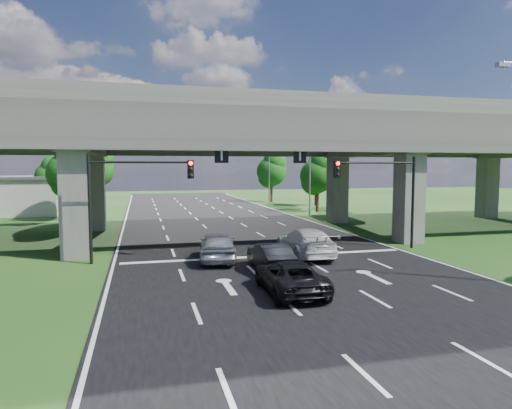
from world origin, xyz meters
name	(u,v)px	position (x,y,z in m)	size (l,w,h in m)	color
ground	(286,270)	(0.00, 0.00, 0.00)	(160.00, 160.00, 0.00)	#1B4115
road	(244,240)	(0.00, 10.00, 0.01)	(18.00, 120.00, 0.03)	black
overpass	(238,133)	(0.00, 12.00, 7.92)	(80.00, 15.00, 10.00)	#32302E
signal_right	(384,185)	(7.82, 3.94, 4.19)	(5.76, 0.54, 6.00)	black
signal_left	(130,188)	(-7.82, 3.94, 4.19)	(5.76, 0.54, 6.00)	black
streetlight_far	(307,162)	(10.10, 24.00, 5.85)	(3.38, 0.25, 10.00)	gray
streetlight_beyond	(267,163)	(10.10, 40.00, 5.85)	(3.38, 0.25, 10.00)	gray
tree_left_near	(70,172)	(-13.95, 26.00, 4.82)	(4.50, 4.50, 7.80)	black
tree_left_mid	(53,177)	(-16.95, 34.00, 4.17)	(3.91, 3.90, 6.76)	black
tree_left_far	(96,168)	(-12.95, 42.00, 5.14)	(4.80, 4.80, 8.32)	black
tree_right_near	(318,174)	(13.05, 28.00, 4.50)	(4.20, 4.20, 7.28)	black
tree_right_mid	(316,175)	(16.05, 36.00, 4.17)	(3.91, 3.90, 6.76)	black
tree_right_far	(272,170)	(12.05, 44.00, 4.82)	(4.50, 4.50, 7.80)	black
car_silver	(218,246)	(-3.12, 3.00, 0.88)	(2.02, 5.02, 1.71)	#A8AAB0
car_dark	(270,256)	(-0.86, 0.01, 0.73)	(1.49, 4.27, 1.41)	black
car_white	(306,242)	(2.19, 3.00, 0.86)	(2.32, 5.71, 1.66)	silver
car_trailing	(290,277)	(-1.23, -4.29, 0.71)	(2.26, 4.89, 1.36)	black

